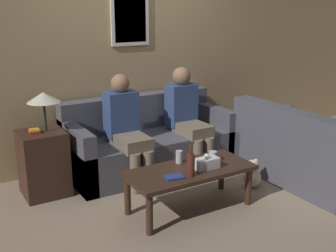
{
  "coord_description": "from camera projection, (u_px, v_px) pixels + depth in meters",
  "views": [
    {
      "loc": [
        -2.22,
        -3.61,
        1.88
      ],
      "look_at": [
        -0.09,
        -0.08,
        0.67
      ],
      "focal_mm": 45.0,
      "sensor_mm": 36.0,
      "label": 1
    }
  ],
  "objects": [
    {
      "name": "ground_plane",
      "position": [
        171.0,
        182.0,
        4.6
      ],
      "size": [
        16.0,
        16.0,
        0.0
      ],
      "primitive_type": "plane",
      "color": "gray"
    },
    {
      "name": "wall_back",
      "position": [
        129.0,
        54.0,
        5.02
      ],
      "size": [
        9.0,
        0.08,
        2.6
      ],
      "color": "tan",
      "rests_on": "ground_plane"
    },
    {
      "name": "couch_main",
      "position": [
        149.0,
        144.0,
        4.93
      ],
      "size": [
        1.91,
        0.85,
        0.84
      ],
      "color": "#4C4C56",
      "rests_on": "ground_plane"
    },
    {
      "name": "couch_side",
      "position": [
        308.0,
        156.0,
        4.54
      ],
      "size": [
        0.85,
        1.64,
        0.84
      ],
      "rotation": [
        0.0,
        0.0,
        1.57
      ],
      "color": "#4C4C56",
      "rests_on": "ground_plane"
    },
    {
      "name": "coffee_table",
      "position": [
        190.0,
        174.0,
        3.9
      ],
      "size": [
        1.21,
        0.54,
        0.41
      ],
      "color": "#382319",
      "rests_on": "ground_plane"
    },
    {
      "name": "side_table_with_lamp",
      "position": [
        43.0,
        158.0,
        4.22
      ],
      "size": [
        0.44,
        0.44,
        1.05
      ],
      "color": "#382319",
      "rests_on": "ground_plane"
    },
    {
      "name": "wine_bottle",
      "position": [
        191.0,
        164.0,
        3.69
      ],
      "size": [
        0.07,
        0.07,
        0.29
      ],
      "color": "#562319",
      "rests_on": "coffee_table"
    },
    {
      "name": "drinking_glass",
      "position": [
        213.0,
        157.0,
        4.05
      ],
      "size": [
        0.08,
        0.08,
        0.1
      ],
      "color": "silver",
      "rests_on": "coffee_table"
    },
    {
      "name": "book_stack",
      "position": [
        174.0,
        177.0,
        3.68
      ],
      "size": [
        0.17,
        0.14,
        0.02
      ],
      "color": "navy",
      "rests_on": "coffee_table"
    },
    {
      "name": "soda_can",
      "position": [
        179.0,
        157.0,
        4.01
      ],
      "size": [
        0.07,
        0.07,
        0.12
      ],
      "color": "#BCBCC1",
      "rests_on": "coffee_table"
    },
    {
      "name": "tissue_box",
      "position": [
        207.0,
        163.0,
        3.87
      ],
      "size": [
        0.23,
        0.12,
        0.15
      ],
      "color": "silver",
      "rests_on": "coffee_table"
    },
    {
      "name": "person_left",
      "position": [
        126.0,
        126.0,
        4.49
      ],
      "size": [
        0.34,
        0.63,
        1.16
      ],
      "color": "#756651",
      "rests_on": "ground_plane"
    },
    {
      "name": "person_right",
      "position": [
        187.0,
        114.0,
        4.92
      ],
      "size": [
        0.34,
        0.63,
        1.17
      ],
      "color": "#756651",
      "rests_on": "ground_plane"
    },
    {
      "name": "teddy_bear",
      "position": [
        252.0,
        175.0,
        4.46
      ],
      "size": [
        0.19,
        0.19,
        0.3
      ],
      "color": "beige",
      "rests_on": "ground_plane"
    }
  ]
}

